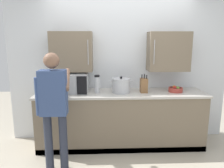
# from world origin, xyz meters

# --- Properties ---
(back_wall_tiled) EXTENTS (3.86, 0.44, 2.67)m
(back_wall_tiled) POSITION_xyz_m (0.00, 1.22, 1.39)
(back_wall_tiled) COLOR silver
(back_wall_tiled) RESTS_ON ground_plane
(counter_unit) EXTENTS (2.76, 0.67, 0.93)m
(counter_unit) POSITION_xyz_m (0.00, 0.89, 0.46)
(counter_unit) COLOR #756651
(counter_unit) RESTS_ON ground_plane
(microwave_oven) EXTENTS (0.56, 0.77, 0.31)m
(microwave_oven) POSITION_xyz_m (-0.85, 0.93, 1.08)
(microwave_oven) COLOR #B7BABF
(microwave_oven) RESTS_ON counter_unit
(knife_block) EXTENTS (0.11, 0.15, 0.31)m
(knife_block) POSITION_xyz_m (0.37, 0.88, 1.04)
(knife_block) COLOR brown
(knife_block) RESTS_ON counter_unit
(fruit_bowl) EXTENTS (0.23, 0.23, 0.10)m
(fruit_bowl) POSITION_xyz_m (0.91, 0.89, 0.97)
(fruit_bowl) COLOR #AD3D33
(fruit_bowl) RESTS_ON counter_unit
(thermos_flask) EXTENTS (0.08, 0.08, 0.30)m
(thermos_flask) POSITION_xyz_m (-0.39, 0.86, 1.08)
(thermos_flask) COLOR #B7BABF
(thermos_flask) RESTS_ON counter_unit
(stock_pot) EXTENTS (0.39, 0.30, 0.26)m
(stock_pot) POSITION_xyz_m (-0.00, 0.87, 1.04)
(stock_pot) COLOR #B7BABF
(stock_pot) RESTS_ON counter_unit
(person_figure) EXTENTS (0.44, 0.54, 1.62)m
(person_figure) POSITION_xyz_m (-0.94, 0.20, 0.96)
(person_figure) COLOR #282D3D
(person_figure) RESTS_ON ground_plane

